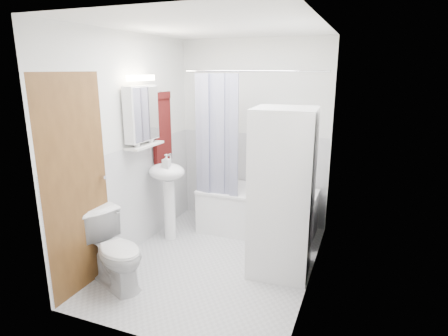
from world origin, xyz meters
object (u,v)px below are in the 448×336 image
(sink, at_px, (168,184))
(toilet, at_px, (115,251))
(bathtub, at_px, (257,209))
(washer_dryer, at_px, (282,193))

(sink, xyz_separation_m, toilet, (0.03, -1.08, -0.35))
(bathtub, bearing_deg, toilet, -118.65)
(bathtub, distance_m, toilet, 1.90)
(sink, xyz_separation_m, washer_dryer, (1.43, -0.24, 0.13))
(toilet, bearing_deg, sink, 25.59)
(toilet, bearing_deg, bathtub, -4.86)
(washer_dryer, bearing_deg, sink, 167.08)
(sink, height_order, toilet, sink)
(bathtub, bearing_deg, washer_dryer, -59.61)
(bathtub, height_order, sink, sink)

